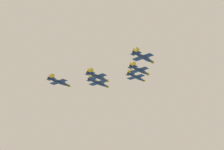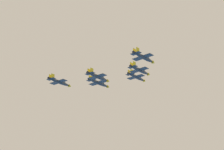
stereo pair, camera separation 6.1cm
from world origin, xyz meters
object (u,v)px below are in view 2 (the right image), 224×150
at_px(jet_left_outer, 60,82).
at_px(jet_right_outer, 144,57).
at_px(jet_right_wingman, 140,70).
at_px(jet_slot_rear, 98,77).
at_px(jet_left_wingman, 99,83).
at_px(jet_lead, 137,77).

relative_size(jet_left_outer, jet_right_outer, 1.04).
xyz_separation_m(jet_right_wingman, jet_slot_rear, (7.51, -20.36, -5.16)).
xyz_separation_m(jet_left_wingman, jet_right_wingman, (13.79, 24.49, 0.40)).
bearing_deg(jet_right_wingman, jet_lead, 41.51).
distance_m(jet_left_wingman, jet_right_outer, 45.33).
xyz_separation_m(jet_lead, jet_left_outer, (15.02, -40.72, -5.89)).
bearing_deg(jet_lead, jet_left_outer, 139.44).
height_order(jet_lead, jet_right_wingman, jet_lead).
bearing_deg(jet_right_wingman, jet_left_outer, 112.56).
bearing_deg(jet_left_wingman, jet_right_wingman, -90.22).
relative_size(jet_left_wingman, jet_left_outer, 1.01).
height_order(jet_left_wingman, jet_right_outer, jet_left_wingman).
bearing_deg(jet_lead, jet_slot_rear, 179.80).
relative_size(jet_left_wingman, jet_slot_rear, 1.04).
height_order(jet_left_wingman, jet_left_outer, jet_left_wingman).
bearing_deg(jet_left_outer, jet_right_wingman, -69.10).
height_order(jet_right_wingman, jet_left_outer, jet_right_wingman).
relative_size(jet_lead, jet_left_wingman, 0.96).
height_order(jet_lead, jet_slot_rear, jet_lead).
relative_size(jet_lead, jet_slot_rear, 1.00).
xyz_separation_m(jet_right_wingman, jet_left_outer, (-6.28, -44.85, -1.30)).
distance_m(jet_left_wingman, jet_right_wingman, 28.11).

